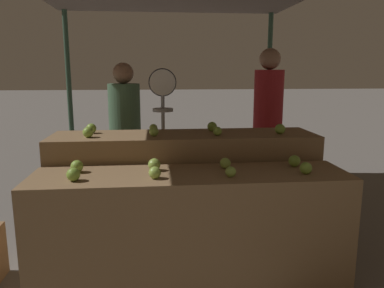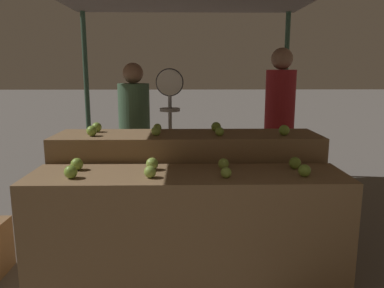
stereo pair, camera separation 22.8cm
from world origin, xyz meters
TOP-DOWN VIEW (x-y plane):
  - ground_plane at (0.00, 0.00)m, footprint 60.00×60.00m
  - display_counter_front at (0.00, 0.00)m, footprint 2.22×0.55m
  - display_counter_back at (0.00, 0.60)m, footprint 2.22×0.55m
  - apple_front_0 at (-0.78, -0.11)m, footprint 0.09×0.09m
  - apple_front_1 at (-0.25, -0.11)m, footprint 0.08×0.08m
  - apple_front_2 at (0.26, -0.12)m, footprint 0.07×0.07m
  - apple_front_3 at (0.79, -0.10)m, footprint 0.08×0.08m
  - apple_front_4 at (-0.80, 0.10)m, footprint 0.09×0.09m
  - apple_front_5 at (-0.26, 0.10)m, footprint 0.09×0.09m
  - apple_front_6 at (0.26, 0.11)m, footprint 0.08×0.08m
  - apple_front_7 at (0.78, 0.11)m, footprint 0.09×0.09m
  - apple_back_0 at (-0.78, 0.50)m, footprint 0.09×0.09m
  - apple_back_1 at (-0.26, 0.50)m, footprint 0.08×0.08m
  - apple_back_2 at (0.26, 0.49)m, footprint 0.07×0.07m
  - apple_back_3 at (0.80, 0.50)m, footprint 0.09×0.09m
  - apple_back_4 at (-0.79, 0.70)m, footprint 0.08×0.08m
  - apple_back_5 at (-0.26, 0.72)m, footprint 0.07×0.07m
  - apple_back_6 at (0.25, 0.71)m, footprint 0.09×0.09m
  - produce_scale at (-0.17, 1.15)m, footprint 0.27×0.20m
  - person_vendor_at_scale at (-0.57, 1.50)m, footprint 0.43×0.43m
  - person_customer_left at (1.05, 1.68)m, footprint 0.41×0.41m

SIDE VIEW (x-z plane):
  - ground_plane at x=0.00m, z-range 0.00..0.00m
  - display_counter_front at x=0.00m, z-range 0.00..0.86m
  - display_counter_back at x=0.00m, z-range 0.00..1.04m
  - apple_front_2 at x=0.26m, z-range 0.86..0.94m
  - apple_front_6 at x=0.26m, z-range 0.86..0.94m
  - apple_front_1 at x=-0.25m, z-range 0.86..0.95m
  - apple_front_3 at x=0.79m, z-range 0.86..0.95m
  - apple_front_7 at x=0.78m, z-range 0.86..0.95m
  - apple_front_4 at x=-0.80m, z-range 0.86..0.95m
  - apple_front_0 at x=-0.78m, z-range 0.86..0.95m
  - apple_front_5 at x=-0.26m, z-range 0.86..0.95m
  - person_vendor_at_scale at x=-0.57m, z-range 0.13..1.78m
  - person_customer_left at x=1.05m, z-range 0.16..1.98m
  - apple_back_5 at x=-0.26m, z-range 1.04..1.11m
  - apple_back_2 at x=0.26m, z-range 1.04..1.12m
  - apple_back_1 at x=-0.26m, z-range 1.04..1.12m
  - apple_back_4 at x=-0.79m, z-range 1.04..1.13m
  - apple_back_6 at x=0.25m, z-range 1.04..1.13m
  - apple_back_0 at x=-0.78m, z-range 1.04..1.13m
  - apple_back_3 at x=0.80m, z-range 1.04..1.13m
  - produce_scale at x=-0.17m, z-range 0.36..1.95m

